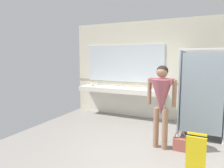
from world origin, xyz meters
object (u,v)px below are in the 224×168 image
at_px(soap_dispenser, 150,86).
at_px(person_standing, 161,97).
at_px(handbag, 180,144).
at_px(paper_cup, 93,85).
at_px(wet_floor_sign, 196,155).

bearing_deg(soap_dispenser, person_standing, -69.25).
bearing_deg(person_standing, handbag, 6.52).
relative_size(person_standing, paper_cup, 19.16).
distance_m(person_standing, soap_dispenser, 2.00).
distance_m(handbag, wet_floor_sign, 0.87).
height_order(person_standing, soap_dispenser, person_standing).
height_order(person_standing, paper_cup, person_standing).
bearing_deg(handbag, wet_floor_sign, -68.47).
bearing_deg(paper_cup, soap_dispenser, 9.53).
bearing_deg(wet_floor_sign, soap_dispenser, 118.10).
xyz_separation_m(soap_dispenser, paper_cup, (-1.75, -0.29, -0.05)).
distance_m(person_standing, wet_floor_sign, 1.23).
relative_size(soap_dispenser, wet_floor_sign, 0.32).
relative_size(handbag, soap_dispenser, 1.82).
bearing_deg(soap_dispenser, wet_floor_sign, -61.90).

